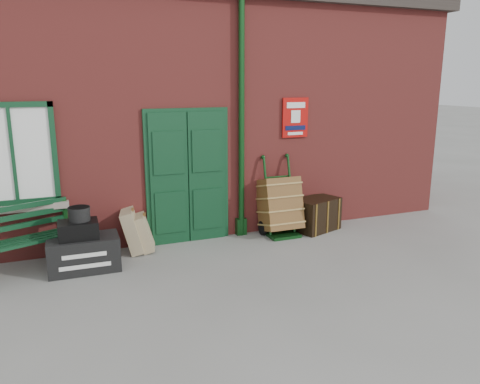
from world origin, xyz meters
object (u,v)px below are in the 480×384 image
dark_trunk (316,214)px  bench (17,239)px  houdini_trunk (84,254)px  porter_trolley (280,205)px

dark_trunk → bench: bearing=162.9°
houdini_trunk → porter_trolley: size_ratio=0.72×
bench → houdini_trunk: 0.93m
houdini_trunk → dark_trunk: size_ratio=1.20×
houdini_trunk → bench: bearing=166.6°
bench → houdini_trunk: size_ratio=1.70×
bench → houdini_trunk: (0.87, -0.23, -0.25)m
dark_trunk → porter_trolley: bearing=158.2°
bench → dark_trunk: 4.98m
houdini_trunk → porter_trolley: bearing=8.9°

